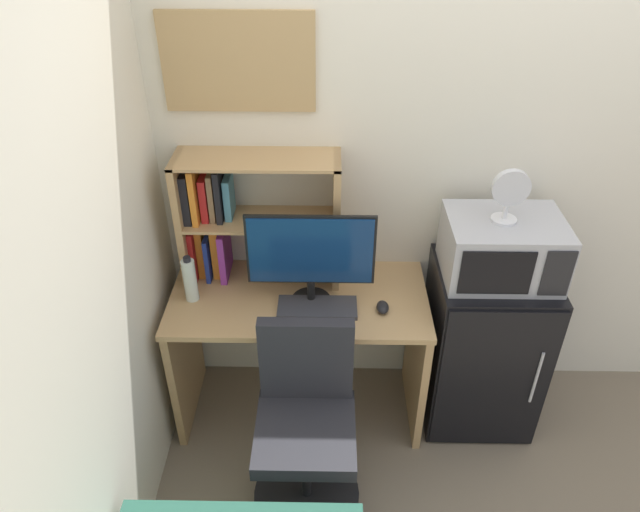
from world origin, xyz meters
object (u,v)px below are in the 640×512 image
(keyboard, at_px, (317,307))
(mini_fridge, at_px, (482,346))
(computer_mouse, at_px, (383,307))
(desk_fan, at_px, (510,193))
(desk_chair, at_px, (306,431))
(wall_corkboard, at_px, (238,62))
(microwave, at_px, (502,248))
(monitor, at_px, (311,254))
(water_bottle, at_px, (190,280))
(hutch_bookshelf, at_px, (235,216))

(keyboard, height_order, mini_fridge, mini_fridge)
(keyboard, relative_size, computer_mouse, 4.13)
(desk_fan, xyz_separation_m, desk_chair, (-0.84, -0.50, -0.90))
(computer_mouse, bearing_deg, wall_corkboard, 148.84)
(microwave, relative_size, wall_corkboard, 0.79)
(microwave, bearing_deg, monitor, -176.25)
(computer_mouse, distance_m, desk_fan, 0.74)
(water_bottle, bearing_deg, microwave, 1.93)
(hutch_bookshelf, bearing_deg, desk_fan, -7.83)
(hutch_bookshelf, xyz_separation_m, microwave, (1.21, -0.16, -0.06))
(monitor, relative_size, computer_mouse, 6.53)
(mini_fridge, distance_m, microwave, 0.58)
(microwave, bearing_deg, wall_corkboard, 167.28)
(hutch_bookshelf, relative_size, mini_fridge, 0.83)
(hutch_bookshelf, distance_m, keyboard, 0.57)
(water_bottle, bearing_deg, keyboard, -6.55)
(water_bottle, relative_size, mini_fridge, 0.26)
(computer_mouse, bearing_deg, microwave, 12.83)
(keyboard, height_order, computer_mouse, computer_mouse)
(computer_mouse, height_order, mini_fridge, mini_fridge)
(hutch_bookshelf, distance_m, water_bottle, 0.36)
(hutch_bookshelf, bearing_deg, wall_corkboard, 61.93)
(hutch_bookshelf, xyz_separation_m, monitor, (0.36, -0.21, -0.07))
(monitor, bearing_deg, keyboard, -63.05)
(hutch_bookshelf, distance_m, computer_mouse, 0.80)
(keyboard, relative_size, desk_chair, 0.40)
(desk_chair, xyz_separation_m, wall_corkboard, (-0.29, 0.77, 1.36))
(hutch_bookshelf, xyz_separation_m, water_bottle, (-0.20, -0.21, -0.22))
(mini_fridge, relative_size, microwave, 1.75)
(hutch_bookshelf, height_order, microwave, hutch_bookshelf)
(computer_mouse, xyz_separation_m, desk_fan, (0.51, 0.11, 0.53))
(desk_fan, distance_m, wall_corkboard, 1.25)
(desk_fan, height_order, desk_chair, desk_fan)
(monitor, bearing_deg, hutch_bookshelf, 149.12)
(water_bottle, distance_m, microwave, 1.41)
(computer_mouse, xyz_separation_m, wall_corkboard, (-0.63, 0.38, 0.98))
(desk_chair, bearing_deg, computer_mouse, 49.06)
(hutch_bookshelf, bearing_deg, keyboard, -35.11)
(monitor, xyz_separation_m, mini_fridge, (0.85, 0.05, -0.58))
(hutch_bookshelf, bearing_deg, water_bottle, -133.59)
(hutch_bookshelf, distance_m, wall_corkboard, 0.68)
(monitor, xyz_separation_m, computer_mouse, (0.33, -0.06, -0.24))
(computer_mouse, relative_size, microwave, 0.17)
(computer_mouse, relative_size, mini_fridge, 0.10)
(monitor, height_order, wall_corkboard, wall_corkboard)
(keyboard, distance_m, microwave, 0.87)
(desk_fan, bearing_deg, microwave, 16.01)
(keyboard, bearing_deg, water_bottle, 173.45)
(microwave, xyz_separation_m, desk_fan, (-0.02, -0.01, 0.28))
(wall_corkboard, bearing_deg, microwave, -12.72)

